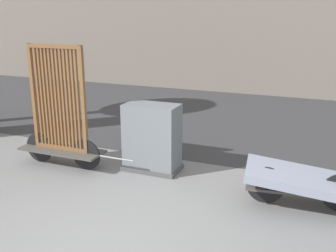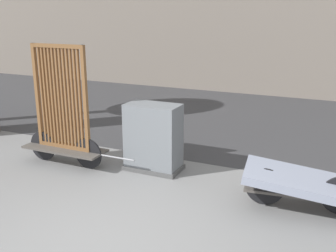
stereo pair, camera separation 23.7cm
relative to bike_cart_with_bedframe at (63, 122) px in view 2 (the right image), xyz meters
name	(u,v)px [view 2 (the right image)]	position (x,y,z in m)	size (l,w,h in m)	color
ground_plane	(96,250)	(2.20, -2.18, -0.85)	(60.00, 60.00, 0.00)	slate
road_strip	(238,119)	(2.20, 4.72, -0.84)	(56.00, 7.13, 0.01)	#38383A
bike_cart_with_bedframe	(63,122)	(0.00, 0.00, 0.00)	(2.38, 0.57, 2.31)	#4C4742
bike_cart_with_mattress	(303,184)	(4.41, 0.00, -0.43)	(2.45, 1.16, 0.62)	#4C4742
utility_cabinet	(153,140)	(1.68, 0.48, -0.26)	(1.05, 0.61, 1.26)	#4C4C4C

